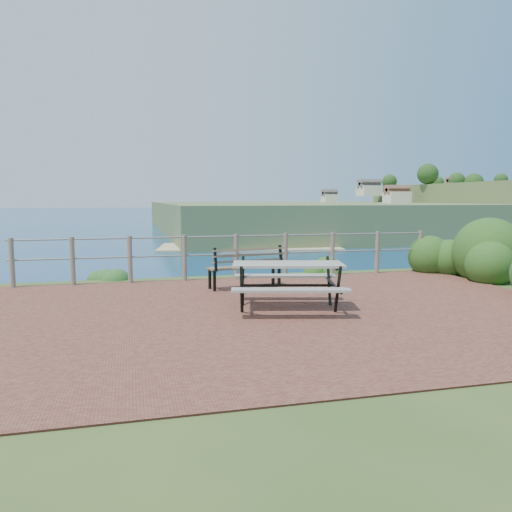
# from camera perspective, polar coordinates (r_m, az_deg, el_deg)

# --- Properties ---
(ground) EXTENTS (10.00, 7.00, 0.12)m
(ground) POSITION_cam_1_polar(r_m,az_deg,el_deg) (8.00, 2.68, -6.42)
(ground) COLOR brown
(ground) RESTS_ON ground
(ocean) EXTENTS (1200.00, 1200.00, 0.00)m
(ocean) POSITION_cam_1_polar(r_m,az_deg,el_deg) (207.48, -13.51, 5.89)
(ocean) COLOR #15557F
(ocean) RESTS_ON ground
(safety_railing) EXTENTS (9.40, 0.10, 1.00)m
(safety_railing) POSITION_cam_1_polar(r_m,az_deg,el_deg) (11.11, -2.28, 0.24)
(safety_railing) COLOR #6B5B4C
(safety_railing) RESTS_ON ground
(distant_bay) EXTENTS (290.00, 232.36, 24.00)m
(distant_bay) POSITION_cam_1_polar(r_m,az_deg,el_deg) (273.64, 25.91, 5.21)
(distant_bay) COLOR #4A6231
(distant_bay) RESTS_ON ground
(picnic_table) EXTENTS (1.89, 1.50, 0.75)m
(picnic_table) POSITION_cam_1_polar(r_m,az_deg,el_deg) (8.08, 3.65, -2.85)
(picnic_table) COLOR gray
(picnic_table) RESTS_ON ground
(park_bench) EXTENTS (1.55, 0.63, 0.85)m
(park_bench) POSITION_cam_1_polar(r_m,az_deg,el_deg) (9.98, -1.28, -0.55)
(park_bench) COLOR brown
(park_bench) RESTS_ON ground
(shrub_right_front) EXTENTS (1.62, 1.62, 2.29)m
(shrub_right_front) POSITION_cam_1_polar(r_m,az_deg,el_deg) (12.40, 24.68, -2.37)
(shrub_right_front) COLOR #204013
(shrub_right_front) RESTS_ON ground
(shrub_right_edge) EXTENTS (1.08, 1.08, 1.54)m
(shrub_right_edge) POSITION_cam_1_polar(r_m,az_deg,el_deg) (12.97, 19.61, -1.78)
(shrub_right_edge) COLOR #204013
(shrub_right_edge) RESTS_ON ground
(shrub_lip_west) EXTENTS (0.80, 0.80, 0.55)m
(shrub_lip_west) POSITION_cam_1_polar(r_m,az_deg,el_deg) (11.76, -16.79, -2.51)
(shrub_lip_west) COLOR #1C4C1F
(shrub_lip_west) RESTS_ON ground
(shrub_lip_east) EXTENTS (0.85, 0.85, 0.62)m
(shrub_lip_east) POSITION_cam_1_polar(r_m,az_deg,el_deg) (12.60, 7.34, -1.69)
(shrub_lip_east) COLOR #204013
(shrub_lip_east) RESTS_ON ground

